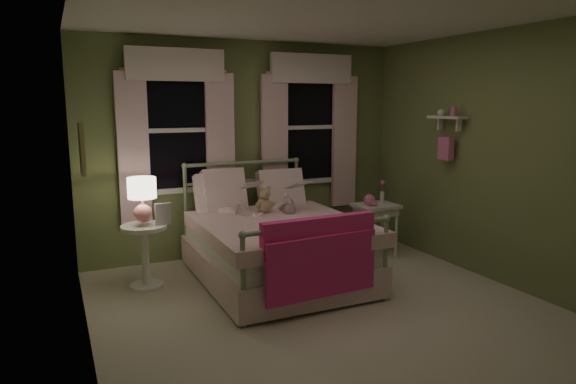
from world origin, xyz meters
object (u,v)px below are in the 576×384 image
child_left (235,185)px  table_lamp (142,195)px  bed (274,245)px  nightstand_left (145,247)px  teddy_bear (265,202)px  nightstand_right (376,212)px  child_right (282,186)px

child_left → table_lamp: size_ratio=1.78×
bed → child_left: 0.79m
bed → table_lamp: (-1.28, 0.33, 0.58)m
child_left → nightstand_left: bearing=-20.7°
bed → teddy_bear: size_ratio=6.63×
nightstand_left → table_lamp: bearing=0.0°
child_left → nightstand_right: 1.78m
bed → nightstand_left: (-1.28, 0.33, 0.04)m
child_right → nightstand_left: size_ratio=1.09×
nightstand_right → bed: bearing=-170.4°
child_right → teddy_bear: (-0.28, -0.16, -0.13)m
child_right → teddy_bear: bearing=41.6°
child_right → table_lamp: (-1.57, -0.10, 0.03)m
nightstand_left → nightstand_right: (2.73, -0.09, 0.13)m
nightstand_left → nightstand_right: size_ratio=1.02×
nightstand_right → nightstand_left: bearing=178.1°
teddy_bear → table_lamp: (-1.29, 0.06, 0.16)m
child_left → child_right: bearing=153.8°
nightstand_left → bed: bearing=-14.6°
teddy_bear → child_left: bearing=150.5°
bed → child_left: bearing=122.4°
bed → child_right: child_right is taller
nightstand_left → nightstand_right: 2.74m
teddy_bear → nightstand_left: bearing=177.3°
child_right → nightstand_left: child_right is taller
child_right → nightstand_right: bearing=-177.0°
table_lamp → nightstand_right: (2.73, -0.09, -0.40)m
bed → table_lamp: 1.45m
teddy_bear → nightstand_right: 1.46m
nightstand_left → table_lamp: size_ratio=1.42×
child_right → teddy_bear: size_ratio=2.32×
bed → nightstand_left: size_ratio=3.13×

